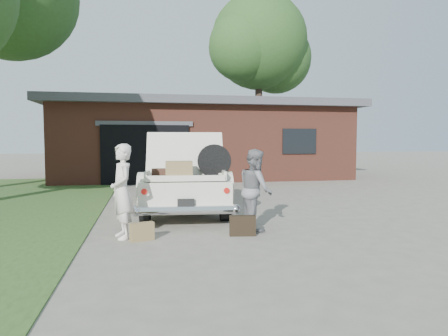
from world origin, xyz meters
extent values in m
plane|color=gray|center=(0.00, 0.00, 0.00)|extent=(90.00, 90.00, 0.00)
cube|color=brown|center=(1.00, 11.50, 1.50)|extent=(12.00, 7.00, 3.00)
cube|color=#4C4C51|center=(1.00, 11.50, 3.15)|extent=(12.80, 7.80, 0.30)
cube|color=black|center=(-1.50, 8.05, 1.10)|extent=(3.20, 0.30, 2.20)
cube|color=#4C4C51|center=(-1.50, 7.98, 2.25)|extent=(3.50, 0.12, 0.18)
cube|color=black|center=(4.50, 7.98, 1.60)|extent=(1.40, 0.08, 1.00)
cylinder|color=#38281E|center=(5.46, 17.18, 3.09)|extent=(0.44, 0.44, 6.18)
sphere|color=#2E5A25|center=(5.46, 17.18, 7.73)|extent=(5.90, 5.90, 5.90)
sphere|color=#2E5A25|center=(6.79, 17.77, 6.84)|extent=(4.43, 4.43, 4.43)
sphere|color=#2E5A25|center=(4.28, 16.45, 7.17)|extent=(4.13, 4.13, 4.13)
cube|color=silver|center=(-0.59, 2.51, 0.57)|extent=(2.12, 4.70, 0.59)
cube|color=#B3AF9D|center=(-0.56, 2.78, 1.10)|extent=(1.66, 1.95, 0.48)
cube|color=black|center=(-0.49, 3.65, 1.08)|extent=(1.42, 0.19, 0.40)
cube|color=black|center=(-0.64, 1.92, 1.08)|extent=(1.42, 0.19, 0.40)
cylinder|color=black|center=(-1.52, 1.03, 0.30)|extent=(0.25, 0.62, 0.60)
cylinder|color=black|center=(0.08, 0.89, 0.30)|extent=(0.25, 0.62, 0.60)
cylinder|color=black|center=(-1.26, 4.13, 0.30)|extent=(0.25, 0.62, 0.60)
cylinder|color=black|center=(0.35, 3.99, 0.30)|extent=(0.25, 0.62, 0.60)
cylinder|color=silver|center=(-0.79, 0.19, 0.37)|extent=(1.88, 0.32, 0.16)
cylinder|color=#A5140F|center=(-1.53, 0.32, 0.71)|extent=(0.12, 0.10, 0.11)
cylinder|color=#A5140F|center=(-0.04, 0.19, 0.71)|extent=(0.12, 0.10, 0.11)
cube|color=black|center=(-0.79, 0.17, 0.50)|extent=(0.31, 0.04, 0.16)
cube|color=black|center=(-0.74, 0.78, 0.89)|extent=(1.50, 1.12, 0.04)
cube|color=silver|center=(-1.47, 0.84, 0.98)|extent=(0.14, 1.01, 0.16)
cube|color=silver|center=(-0.01, 0.72, 0.98)|extent=(0.14, 1.01, 0.16)
cube|color=silver|center=(-0.78, 0.28, 0.94)|extent=(1.46, 0.18, 0.11)
cube|color=silver|center=(-0.72, 1.00, 1.35)|extent=(1.58, 0.72, 0.91)
cube|color=#45291D|center=(-1.08, 0.84, 1.00)|extent=(0.62, 0.43, 0.19)
cube|color=olive|center=(-0.88, 0.47, 1.08)|extent=(0.52, 0.37, 0.34)
cube|color=black|center=(-0.61, 1.02, 0.99)|extent=(0.56, 0.39, 0.17)
cylinder|color=black|center=(-0.18, 0.69, 1.23)|extent=(0.67, 0.20, 0.66)
imported|color=silver|center=(-1.89, -0.20, 0.79)|extent=(0.53, 0.66, 1.58)
imported|color=slate|center=(0.47, 0.00, 0.74)|extent=(0.57, 0.73, 1.49)
cube|color=olive|center=(-1.57, -0.45, 0.15)|extent=(0.41, 0.24, 0.30)
cube|color=black|center=(0.12, -0.43, 0.17)|extent=(0.47, 0.21, 0.35)
camera|label=1|loc=(-1.50, -7.01, 1.64)|focal=32.00mm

